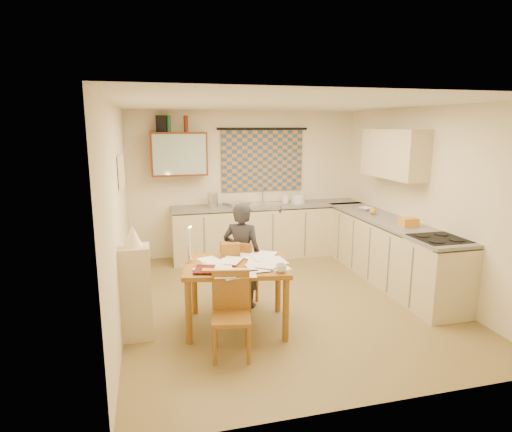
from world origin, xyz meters
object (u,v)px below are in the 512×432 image
object	(u,v)px
counter_right	(388,251)
person	(242,255)
counter_back	(268,231)
chair_far	(240,285)
shelf_stand	(136,292)
dining_table	(237,295)
stove	(436,275)

from	to	relation	value
counter_right	person	size ratio (longest dim) A/B	2.21
person	counter_back	bearing A→B (deg)	-85.06
counter_right	chair_far	distance (m)	2.33
shelf_stand	dining_table	bearing A→B (deg)	-0.88
person	shelf_stand	bearing A→B (deg)	52.07
stove	shelf_stand	size ratio (longest dim) A/B	0.91
stove	dining_table	size ratio (longest dim) A/B	0.73
dining_table	chair_far	distance (m)	0.58
shelf_stand	stove	bearing A→B (deg)	-3.00
counter_back	shelf_stand	world-z (taller)	shelf_stand
counter_back	dining_table	xyz separation A→B (m)	(-1.08, -2.54, -0.07)
counter_back	counter_right	bearing A→B (deg)	-49.85
stove	shelf_stand	distance (m)	3.55
dining_table	counter_back	bearing A→B (deg)	77.69
dining_table	chair_far	size ratio (longest dim) A/B	1.46
stove	dining_table	xyz separation A→B (m)	(-2.45, 0.17, -0.08)
counter_back	person	distance (m)	2.19
chair_far	person	size ratio (longest dim) A/B	0.65
chair_far	person	xyz separation A→B (m)	(0.03, 0.00, 0.40)
counter_back	shelf_stand	xyz separation A→B (m)	(-2.17, -2.52, 0.06)
dining_table	shelf_stand	world-z (taller)	shelf_stand
counter_right	chair_far	bearing A→B (deg)	-170.92
dining_table	person	distance (m)	0.65
chair_far	person	distance (m)	0.40
counter_back	counter_right	distance (m)	2.12
stove	person	xyz separation A→B (m)	(-2.27, 0.72, 0.21)
shelf_stand	counter_back	bearing A→B (deg)	49.26
dining_table	person	xyz separation A→B (m)	(0.18, 0.55, 0.29)
person	shelf_stand	size ratio (longest dim) A/B	1.31
counter_back	chair_far	size ratio (longest dim) A/B	3.78
stove	dining_table	distance (m)	2.46
counter_back	dining_table	distance (m)	2.76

